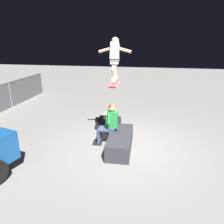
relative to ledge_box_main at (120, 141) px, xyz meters
name	(u,v)px	position (x,y,z in m)	size (l,w,h in m)	color
ground_plane	(126,147)	(0.12, -0.16, -0.23)	(40.00, 40.00, 0.00)	slate
ledge_box_main	(120,141)	(0.00, 0.00, 0.00)	(1.70, 0.65, 0.46)	#28282D
person_sitting_on_ledge	(109,123)	(0.19, 0.38, 0.48)	(0.59, 0.76, 1.29)	#2D3856
skateboard	(114,83)	(0.13, 0.20, 1.70)	(1.03, 0.26, 0.14)	#B72D2D
skater_airborne	(115,57)	(0.19, 0.20, 2.39)	(0.62, 0.89, 1.12)	white
kicker_ramp	(109,124)	(1.68, 0.69, -0.18)	(0.98, 0.91, 0.31)	black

